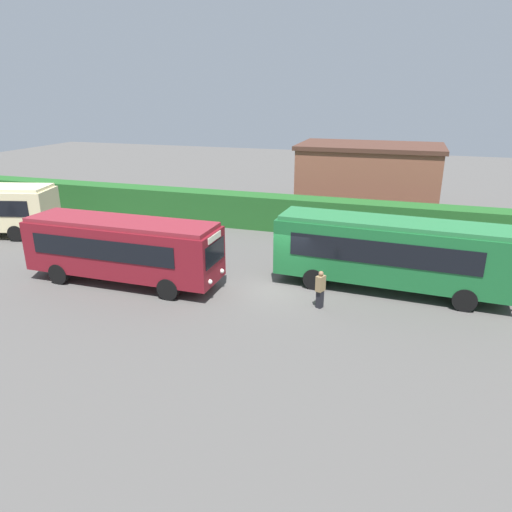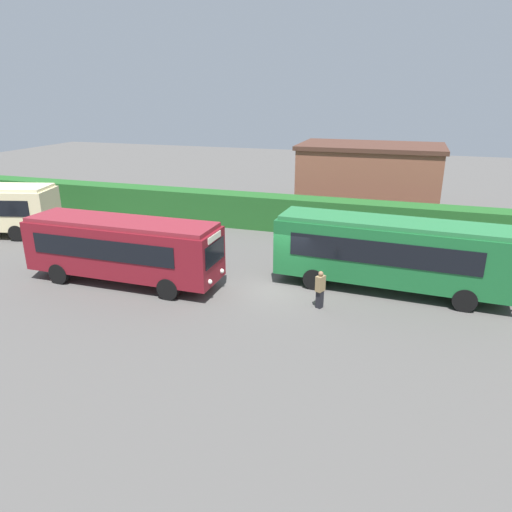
{
  "view_description": "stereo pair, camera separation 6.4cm",
  "coord_description": "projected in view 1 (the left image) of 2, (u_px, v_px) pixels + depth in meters",
  "views": [
    {
      "loc": [
        5.03,
        -19.43,
        8.67
      ],
      "look_at": [
        -1.26,
        0.29,
        1.38
      ],
      "focal_mm": 32.89,
      "sensor_mm": 36.0,
      "label": 1
    },
    {
      "loc": [
        5.1,
        -19.41,
        8.67
      ],
      "look_at": [
        -1.26,
        0.29,
        1.38
      ],
      "focal_mm": 32.89,
      "sensor_mm": 36.0,
      "label": 2
    }
  ],
  "objects": [
    {
      "name": "hedge_row",
      "position": [
        319.0,
        216.0,
        30.15
      ],
      "size": [
        65.75,
        1.74,
        2.2
      ],
      "primitive_type": "cube",
      "color": "#205822",
      "rests_on": "ground_plane"
    },
    {
      "name": "bus_maroon",
      "position": [
        123.0,
        247.0,
        21.93
      ],
      "size": [
        9.51,
        2.6,
        3.09
      ],
      "rotation": [
        0.0,
        0.0,
        -0.01
      ],
      "color": "maroon",
      "rests_on": "ground_plane"
    },
    {
      "name": "bus_green",
      "position": [
        391.0,
        251.0,
        20.98
      ],
      "size": [
        10.57,
        2.91,
        3.32
      ],
      "rotation": [
        0.0,
        0.0,
        -0.05
      ],
      "color": "#19602D",
      "rests_on": "ground_plane"
    },
    {
      "name": "depot_building",
      "position": [
        368.0,
        179.0,
        34.78
      ],
      "size": [
        10.25,
        6.3,
        5.06
      ],
      "color": "brown",
      "rests_on": "ground_plane"
    },
    {
      "name": "ground_plane",
      "position": [
        280.0,
        289.0,
        21.78
      ],
      "size": [
        107.5,
        107.5,
        0.0
      ],
      "primitive_type": "plane",
      "color": "#514F4C"
    },
    {
      "name": "person_center",
      "position": [
        320.0,
        289.0,
        19.61
      ],
      "size": [
        0.4,
        0.47,
        1.65
      ],
      "rotation": [
        0.0,
        0.0,
        2.72
      ],
      "color": "black",
      "rests_on": "ground_plane"
    }
  ]
}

